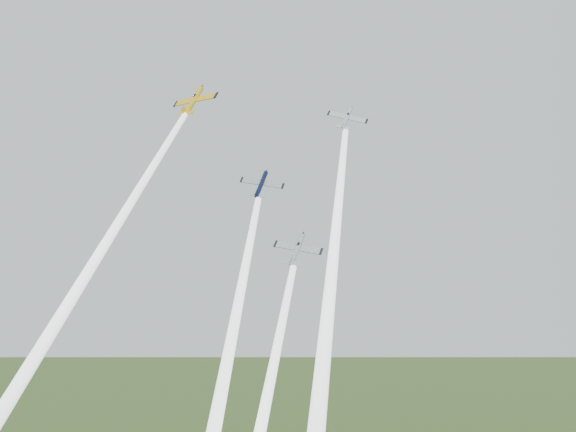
{
  "coord_description": "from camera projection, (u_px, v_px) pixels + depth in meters",
  "views": [
    {
      "loc": [
        15.37,
        -109.2,
        79.95
      ],
      "look_at": [
        0.0,
        -6.0,
        92.0
      ],
      "focal_mm": 45.0,
      "sensor_mm": 36.0,
      "label": 1
    }
  ],
  "objects": [
    {
      "name": "plane_yellow",
      "position": [
        193.0,
        101.0,
        117.59
      ],
      "size": [
        10.27,
        9.2,
        7.92
      ],
      "primitive_type": null,
      "rotation": [
        0.92,
        -0.03,
        -0.39
      ],
      "color": "yellow"
    },
    {
      "name": "smoke_trail_yellow",
      "position": [
        67.0,
        306.0,
        92.39
      ],
      "size": [
        20.45,
        45.36,
        62.27
      ],
      "primitive_type": null,
      "rotation": [
        -0.65,
        0.0,
        -0.39
      ],
      "color": "white"
    },
    {
      "name": "plane_navy",
      "position": [
        261.0,
        184.0,
        108.71
      ],
      "size": [
        7.87,
        5.11,
        7.14
      ],
      "primitive_type": null,
      "rotation": [
        0.92,
        0.18,
        -0.03
      ],
      "color": "#0B1233"
    },
    {
      "name": "smoke_trail_navy",
      "position": [
        222.0,
        390.0,
        84.8
      ],
      "size": [
        3.5,
        40.36,
        51.97
      ],
      "primitive_type": null,
      "rotation": [
        -0.65,
        0.0,
        -0.03
      ],
      "color": "white"
    },
    {
      "name": "plane_silver_right",
      "position": [
        347.0,
        118.0,
        114.9
      ],
      "size": [
        8.02,
        5.01,
        7.35
      ],
      "primitive_type": null,
      "rotation": [
        0.92,
        0.27,
        -0.05
      ],
      "color": "silver"
    },
    {
      "name": "smoke_trail_silver_right",
      "position": [
        330.0,
        290.0,
        91.27
      ],
      "size": [
        4.11,
        39.96,
        51.44
      ],
      "primitive_type": null,
      "rotation": [
        -0.65,
        0.0,
        -0.05
      ],
      "color": "white"
    },
    {
      "name": "plane_silver_low",
      "position": [
        297.0,
        249.0,
        101.22
      ],
      "size": [
        8.44,
        5.83,
        7.43
      ],
      "primitive_type": null,
      "rotation": [
        0.92,
        0.18,
        -0.12
      ],
      "color": "#A1A7AF"
    }
  ]
}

